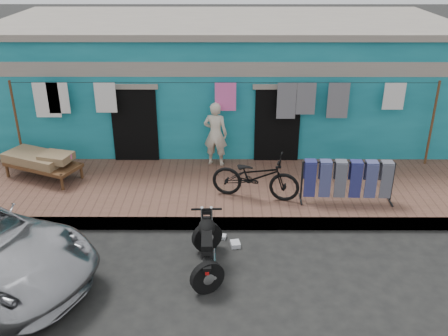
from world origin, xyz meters
TOP-DOWN VIEW (x-y plane):
  - ground at (0.00, 0.00)m, footprint 80.00×80.00m
  - sidewalk at (0.00, 3.00)m, footprint 28.00×3.00m
  - curb at (0.00, 1.55)m, footprint 28.00×0.10m
  - building at (-0.00, 6.99)m, footprint 12.20×5.20m
  - clothesline at (-0.23, 4.25)m, footprint 10.06×0.06m
  - seated_person at (-0.21, 4.20)m, footprint 0.64×0.49m
  - bicycle at (0.67, 2.46)m, footprint 1.97×1.08m
  - motorcycle at (-0.29, 0.18)m, footprint 0.66×1.59m
  - charpoy at (-4.20, 3.42)m, footprint 2.49×2.25m
  - jeans_rack at (2.58, 2.29)m, footprint 2.02×0.55m
  - litter_a at (-0.47, 1.09)m, footprint 0.20×0.16m
  - litter_b at (-0.01, 1.20)m, footprint 0.13×0.16m
  - litter_c at (0.22, 0.93)m, footprint 0.21×0.24m

SIDE VIEW (x-z plane):
  - ground at x=0.00m, z-range 0.00..0.00m
  - litter_b at x=-0.01m, z-range 0.00..0.07m
  - litter_a at x=-0.47m, z-range 0.00..0.08m
  - litter_c at x=0.22m, z-range 0.00..0.09m
  - sidewalk at x=0.00m, z-range 0.00..0.25m
  - curb at x=0.00m, z-range 0.00..0.25m
  - motorcycle at x=-0.29m, z-range 0.00..1.00m
  - charpoy at x=-4.20m, z-range 0.25..0.87m
  - jeans_rack at x=2.58m, z-range 0.25..1.20m
  - bicycle at x=0.67m, z-range 0.25..1.46m
  - seated_person at x=-0.21m, z-range 0.25..1.84m
  - building at x=0.00m, z-range 0.01..3.37m
  - clothesline at x=-0.23m, z-range 0.75..2.85m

